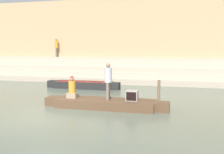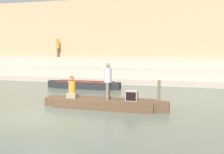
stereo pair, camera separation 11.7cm
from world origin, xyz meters
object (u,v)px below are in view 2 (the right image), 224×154
(moored_boat_shore, at_px, (84,85))
(person_rowing, at_px, (72,89))
(mooring_post, at_px, (159,91))
(tv_set, at_px, (132,96))
(person_on_steps, at_px, (58,46))
(person_standing, at_px, (108,79))
(rowboat_main, at_px, (105,103))

(moored_boat_shore, bearing_deg, person_rowing, -69.88)
(moored_boat_shore, xyz_separation_m, mooring_post, (5.30, -3.13, 0.31))
(tv_set, relative_size, person_on_steps, 0.32)
(moored_boat_shore, bearing_deg, tv_set, -45.48)
(person_standing, distance_m, tv_set, 1.30)
(person_standing, distance_m, person_rowing, 1.84)
(rowboat_main, distance_m, person_standing, 1.14)
(person_standing, relative_size, moored_boat_shore, 0.33)
(tv_set, xyz_separation_m, person_on_steps, (-8.84, 10.45, 2.24))
(person_standing, xyz_separation_m, moored_boat_shore, (-3.20, 5.21, -1.09))
(rowboat_main, height_order, tv_set, tv_set)
(rowboat_main, xyz_separation_m, person_rowing, (-1.61, -0.04, 0.59))
(rowboat_main, bearing_deg, moored_boat_shore, 119.39)
(person_rowing, height_order, moored_boat_shore, person_rowing)
(tv_set, bearing_deg, person_standing, -167.42)
(mooring_post, bearing_deg, person_standing, -135.28)
(person_rowing, relative_size, person_on_steps, 0.63)
(tv_set, relative_size, moored_boat_shore, 0.10)
(tv_set, distance_m, moored_boat_shore, 6.67)
(mooring_post, bearing_deg, person_on_steps, 139.34)
(person_rowing, height_order, tv_set, person_rowing)
(person_rowing, distance_m, tv_set, 2.84)
(tv_set, height_order, moored_boat_shore, tv_set)
(person_rowing, height_order, person_on_steps, person_on_steps)
(rowboat_main, distance_m, person_rowing, 1.71)
(person_standing, height_order, tv_set, person_standing)
(person_rowing, relative_size, mooring_post, 0.94)
(tv_set, relative_size, mooring_post, 0.47)
(person_standing, xyz_separation_m, mooring_post, (2.10, 2.08, -0.78))
(tv_set, xyz_separation_m, moored_boat_shore, (-4.28, 5.11, -0.37))
(rowboat_main, distance_m, mooring_post, 3.05)
(person_rowing, distance_m, mooring_post, 4.38)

